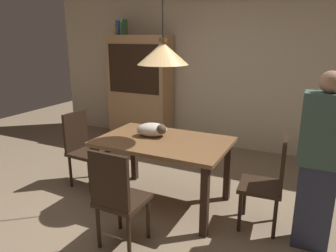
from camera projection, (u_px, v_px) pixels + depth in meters
The scene contains 13 objects.
ground at pixel (140, 219), 3.26m from camera, with size 10.00×10.00×0.00m, color #847056.
back_wall at pixel (220, 60), 5.16m from camera, with size 6.40×0.10×2.90m, color beige.
dining_table at pixel (163, 149), 3.41m from camera, with size 1.40×0.90×0.75m.
chair_right_side at pixel (270, 180), 2.99m from camera, with size 0.43×0.43×0.93m.
chair_near_front at pixel (117, 196), 2.69m from camera, with size 0.41×0.41×0.93m.
chair_left_side at pixel (83, 146), 3.93m from camera, with size 0.42×0.42×0.93m.
cat_sleeping at pixel (153, 130), 3.49m from camera, with size 0.41×0.32×0.16m.
pendant_lamp at pixel (163, 53), 3.14m from camera, with size 0.52×0.52×1.30m.
hutch_bookcase at pixel (140, 91), 5.58m from camera, with size 1.12×0.45×1.85m.
book_yellow_short at pixel (118, 29), 5.47m from camera, with size 0.04×0.20×0.18m, color gold.
book_blue_wide at pixel (121, 28), 5.44m from camera, with size 0.06×0.24×0.24m, color #384C93.
book_green_slim at pixel (124, 27), 5.41m from camera, with size 0.03×0.20×0.26m, color #427A4C.
person_standing at pixel (319, 164), 2.65m from camera, with size 0.36×0.22×1.57m.
Camera 1 is at (1.51, -2.46, 1.82)m, focal length 33.67 mm.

